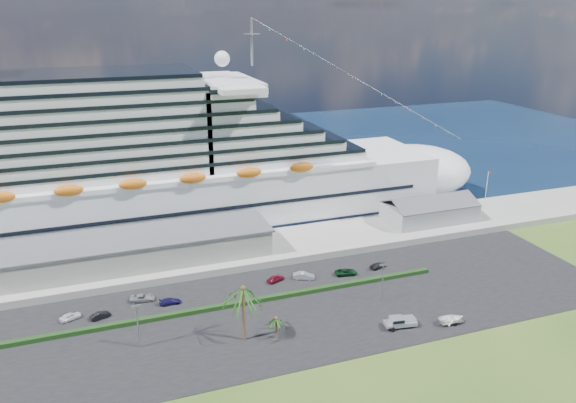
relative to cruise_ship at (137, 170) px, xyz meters
name	(u,v)px	position (x,y,z in m)	size (l,w,h in m)	color
ground	(304,341)	(21.53, -64.00, -16.69)	(420.00, 420.00, 0.00)	#2F4A18
asphalt_lot	(284,311)	(21.53, -53.00, -16.63)	(140.00, 38.00, 0.12)	black
wharf	(244,250)	(21.53, -24.00, -15.79)	(240.00, 20.00, 1.80)	gray
water	(181,161)	(21.53, 66.00, -16.68)	(420.00, 160.00, 0.02)	#0B1A32
cruise_ship	(137,170)	(0.00, 0.00, 0.00)	(191.00, 38.00, 54.00)	silver
terminal_building	(137,249)	(-3.47, -24.00, -11.68)	(61.00, 15.00, 6.30)	gray
port_shed	(429,211)	(73.53, -24.00, -12.30)	(24.00, 12.31, 7.37)	gray
flagpole	(486,190)	(91.57, -24.00, -8.43)	(1.08, 0.16, 12.00)	silver
hedge	(238,304)	(13.53, -48.00, -16.12)	(88.00, 1.10, 0.90)	black
lamp_post_left	(137,321)	(-6.47, -56.00, -11.35)	(1.60, 0.35, 8.27)	gray
lamp_post_right	(383,278)	(41.53, -56.00, -11.35)	(1.60, 0.35, 8.27)	gray
palm_tall	(243,295)	(11.53, -60.00, -7.49)	(8.82, 8.82, 11.13)	#47301E
palm_short	(276,321)	(17.03, -61.50, -13.03)	(3.53, 3.53, 4.56)	#47301E
parked_car_0	(70,316)	(-18.03, -42.22, -15.88)	(1.65, 4.10, 1.40)	silver
parked_car_1	(100,315)	(-12.65, -43.63, -15.94)	(1.34, 3.85, 1.27)	black
parked_car_2	(142,298)	(-4.25, -39.49, -15.88)	(2.29, 4.98, 1.38)	gray
parked_car_3	(170,301)	(0.85, -42.73, -15.95)	(1.75, 4.30, 1.25)	#1A1549
parked_car_4	(276,278)	(24.01, -40.62, -15.86)	(1.68, 4.17, 1.42)	maroon
parked_car_5	(304,276)	(30.17, -41.71, -15.80)	(1.64, 4.70, 1.55)	#96999D
parked_car_6	(346,272)	(39.73, -43.02, -15.89)	(2.27, 4.92, 1.37)	black
parked_car_7	(378,265)	(48.19, -42.32, -15.96)	(1.74, 4.27, 1.24)	black
pickup_truck	(400,321)	(39.93, -65.88, -15.39)	(6.39, 3.18, 2.15)	black
boat_trailer	(452,319)	(49.70, -68.25, -15.48)	(5.77, 3.80, 1.65)	gray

